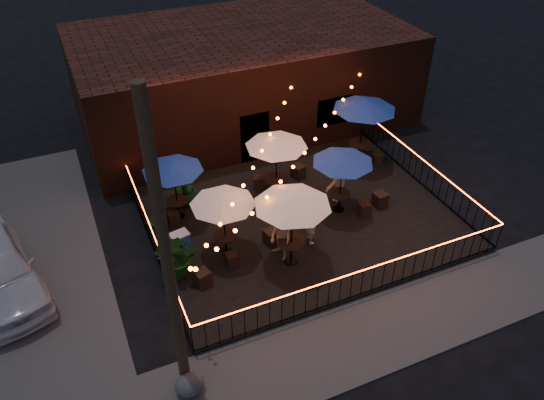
{
  "coord_description": "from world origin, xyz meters",
  "views": [
    {
      "loc": [
        -6.61,
        -10.71,
        11.53
      ],
      "look_at": [
        -1.07,
        1.92,
        1.25
      ],
      "focal_mm": 35.0,
      "sensor_mm": 36.0,
      "label": 1
    }
  ],
  "objects": [
    {
      "name": "cooler",
      "position": [
        -4.23,
        1.89,
        0.54
      ],
      "size": [
        0.65,
        0.52,
        0.76
      ],
      "rotation": [
        0.0,
        0.0,
        0.2
      ],
      "color": "blue",
      "rests_on": "patio"
    },
    {
      "name": "fence_right",
      "position": [
        5.0,
        2.0,
        0.66
      ],
      "size": [
        0.04,
        8.0,
        1.04
      ],
      "rotation": [
        0.0,
        0.0,
        1.57
      ],
      "color": "black",
      "rests_on": "patio"
    },
    {
      "name": "patron_a",
      "position": [
        -0.24,
        0.74,
        0.92
      ],
      "size": [
        0.41,
        0.59,
        1.53
      ],
      "primitive_type": "imported",
      "rotation": [
        0.0,
        0.0,
        1.48
      ],
      "color": "tan",
      "rests_on": "patio"
    },
    {
      "name": "cafe_table_1",
      "position": [
        -3.8,
        3.7,
        2.18
      ],
      "size": [
        2.68,
        2.68,
        2.23
      ],
      "rotation": [
        0.0,
        0.0,
        -0.44
      ],
      "color": "black",
      "rests_on": "patio"
    },
    {
      "name": "bistro_chair_4",
      "position": [
        -1.43,
        1.16,
        0.4
      ],
      "size": [
        0.5,
        0.5,
        0.5
      ],
      "primitive_type": "cube",
      "rotation": [
        0.0,
        0.0,
        0.23
      ],
      "color": "black",
      "rests_on": "patio"
    },
    {
      "name": "bistro_chair_9",
      "position": [
        2.88,
        1.46,
        0.41
      ],
      "size": [
        0.48,
        0.48,
        0.52
      ],
      "primitive_type": "cube",
      "rotation": [
        0.0,
        0.0,
        3.25
      ],
      "color": "black",
      "rests_on": "patio"
    },
    {
      "name": "bistro_chair_3",
      "position": [
        -2.21,
        3.67,
        0.4
      ],
      "size": [
        0.47,
        0.47,
        0.51
      ],
      "primitive_type": "cube",
      "rotation": [
        0.0,
        0.0,
        3.04
      ],
      "color": "black",
      "rests_on": "patio"
    },
    {
      "name": "fence_left",
      "position": [
        -5.0,
        2.0,
        0.66
      ],
      "size": [
        0.04,
        8.0,
        1.04
      ],
      "rotation": [
        0.0,
        0.0,
        1.57
      ],
      "color": "black",
      "rests_on": "patio"
    },
    {
      "name": "bistro_chair_8",
      "position": [
        2.13,
        1.26,
        0.37
      ],
      "size": [
        0.39,
        0.39,
        0.44
      ],
      "primitive_type": "cube",
      "rotation": [
        0.0,
        0.0,
        -0.06
      ],
      "color": "black",
      "rests_on": "patio"
    },
    {
      "name": "festoon_lights",
      "position": [
        -1.01,
        1.7,
        2.52
      ],
      "size": [
        10.02,
        8.72,
        1.32
      ],
      "color": "#FF5607",
      "rests_on": "ground"
    },
    {
      "name": "potted_shrub_b",
      "position": [
        -4.6,
        3.11,
        0.77
      ],
      "size": [
        0.83,
        0.74,
        1.24
      ],
      "primitive_type": "imported",
      "rotation": [
        0.0,
        0.0,
        0.33
      ],
      "color": "#193A0C",
      "rests_on": "patio"
    },
    {
      "name": "patron_b",
      "position": [
        -1.44,
        0.43,
        0.92
      ],
      "size": [
        0.75,
        0.87,
        1.54
      ],
      "primitive_type": "imported",
      "rotation": [
        0.0,
        0.0,
        -1.32
      ],
      "color": "beige",
      "rests_on": "patio"
    },
    {
      "name": "bistro_chair_7",
      "position": [
        1.03,
        4.24,
        0.4
      ],
      "size": [
        0.53,
        0.53,
        0.5
      ],
      "primitive_type": "cube",
      "rotation": [
        0.0,
        0.0,
        3.45
      ],
      "color": "black",
      "rests_on": "patio"
    },
    {
      "name": "potted_shrub_a",
      "position": [
        -4.51,
        0.97,
        0.86
      ],
      "size": [
        1.61,
        1.53,
        1.41
      ],
      "primitive_type": "imported",
      "rotation": [
        0.0,
        0.0,
        -0.42
      ],
      "color": "#0D390E",
      "rests_on": "patio"
    },
    {
      "name": "cafe_table_2",
      "position": [
        -1.21,
        0.14,
        2.47
      ],
      "size": [
        2.47,
        2.47,
        2.54
      ],
      "rotation": [
        0.0,
        0.0,
        0.07
      ],
      "color": "black",
      "rests_on": "patio"
    },
    {
      "name": "bistro_chair_1",
      "position": [
        -2.94,
        0.74,
        0.36
      ],
      "size": [
        0.37,
        0.37,
        0.41
      ],
      "primitive_type": "cube",
      "rotation": [
        0.0,
        0.0,
        3.07
      ],
      "color": "black",
      "rests_on": "patio"
    },
    {
      "name": "cafe_table_4",
      "position": [
        1.43,
        1.83,
        2.24
      ],
      "size": [
        2.29,
        2.29,
        2.29
      ],
      "rotation": [
        0.0,
        0.0,
        -0.11
      ],
      "color": "black",
      "rests_on": "patio"
    },
    {
      "name": "cafe_table_0",
      "position": [
        -2.91,
        1.35,
        2.17
      ],
      "size": [
        2.65,
        2.65,
        2.22
      ],
      "rotation": [
        0.0,
        0.0,
        -0.42
      ],
      "color": "black",
      "rests_on": "patio"
    },
    {
      "name": "ground",
      "position": [
        0.0,
        0.0,
        0.0
      ],
      "size": [
        110.0,
        110.0,
        0.0
      ],
      "primitive_type": "plane",
      "color": "black",
      "rests_on": "ground"
    },
    {
      "name": "bistro_chair_5",
      "position": [
        -0.04,
        1.39,
        0.35
      ],
      "size": [
        0.38,
        0.38,
        0.4
      ],
      "primitive_type": "cube",
      "rotation": [
        0.0,
        0.0,
        3.27
      ],
      "color": "black",
      "rests_on": "patio"
    },
    {
      "name": "potted_shrub_c",
      "position": [
        -3.35,
        4.29,
        0.86
      ],
      "size": [
        0.94,
        0.94,
        1.41
      ],
      "primitive_type": "imported",
      "rotation": [
        0.0,
        0.0,
        0.21
      ],
      "color": "#12380C",
      "rests_on": "patio"
    },
    {
      "name": "cafe_table_3",
      "position": [
        -0.2,
        3.53,
        2.34
      ],
      "size": [
        2.6,
        2.6,
        2.4
      ],
      "rotation": [
        0.0,
        0.0,
        0.22
      ],
      "color": "black",
      "rests_on": "patio"
    },
    {
      "name": "patio",
      "position": [
        0.0,
        2.0,
        0.07
      ],
      "size": [
        10.0,
        8.0,
        0.15
      ],
      "primitive_type": "cube",
      "color": "black",
      "rests_on": "ground"
    },
    {
      "name": "boulder",
      "position": [
        -5.39,
        -2.97,
        0.31
      ],
      "size": [
        0.88,
        0.78,
        0.62
      ],
      "primitive_type": "ellipsoid",
      "rotation": [
        0.0,
        0.0,
        0.12
      ],
      "color": "#43433E",
      "rests_on": "ground"
    },
    {
      "name": "bistro_chair_6",
      "position": [
        -0.6,
        4.17,
        0.39
      ],
      "size": [
        0.53,
        0.53,
        0.47
      ],
      "primitive_type": "cube",
      "rotation": [
        0.0,
        0.0,
        -0.43
      ],
      "color": "black",
      "rests_on": "patio"
    },
    {
      "name": "utility_pole",
      "position": [
        -5.4,
        -2.6,
        4.0
      ],
      "size": [
        0.26,
        0.26,
        8.0
      ],
      "primitive_type": "cylinder",
      "color": "#332115",
      "rests_on": "ground"
    },
    {
      "name": "patron_c",
      "position": [
        1.68,
        2.37,
        1.07
      ],
      "size": [
        1.35,
        1.06,
        1.84
      ],
      "primitive_type": "imported",
      "rotation": [
        0.0,
        0.0,
        3.5
      ],
      "color": "#D4A48C",
      "rests_on": "patio"
    },
    {
      "name": "bistro_chair_2",
      "position": [
        -4.05,
        3.42,
        0.38
      ],
      "size": [
        0.42,
        0.42,
        0.46
      ],
      "primitive_type": "cube",
      "rotation": [
        0.0,
        0.0,
        0.07
      ],
      "color": "black",
      "rests_on": "patio"
    },
    {
      "name": "sidewalk",
      "position": [
        0.0,
        -3.25,
        0.03
      ],
      "size": [
        18.0,
        2.5,
        0.05
      ],
      "primitive_type": "cube",
      "color": "#4A4744",
      "rests_on": "ground"
    },
    {
      "name": "fence_front",
      "position": [
        0.0,
        -2.0,
        0.66
      ],
      "size": [
        10.0,
        0.04,
        1.04
      ],
      "color": "black",
      "rests_on": "patio"
    },
    {
      "name": "cafe_table_5",
      "position": [
        3.74,
        4.3,
        2.58
      ],
      "size": [
        2.94,
        2.94,
        2.66
      ],
      "rotation": [
        0.0,
        0.0,
        -0.25
      ],
      "color": "black",
      "rests_on": "patio"
    },
    {
      "name": "bistro_chair_0",
      "position": [
        -4.02,
        0.28,
        0.4
      ],
      "size": [
        0.51,
        0.51,
        0.5
      ],
      "primitive_type": "cube",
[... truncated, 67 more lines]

